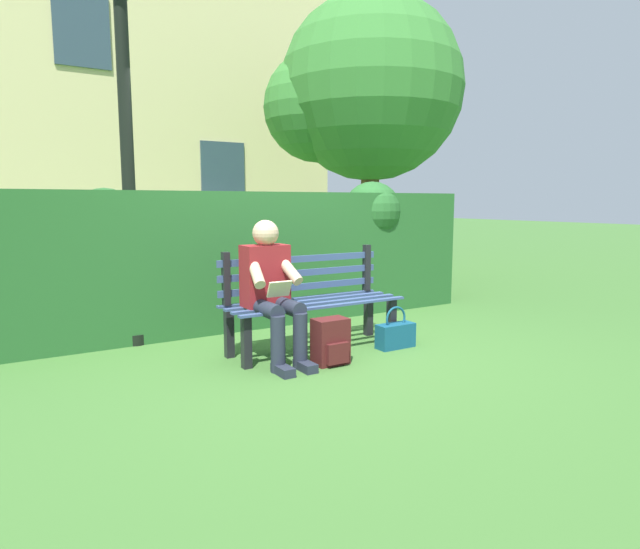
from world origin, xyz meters
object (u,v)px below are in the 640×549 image
Objects in this scene: park_bench at (310,299)px; handbag at (396,334)px; person_seated at (272,287)px; lamp_post at (125,113)px; backpack at (331,342)px; tree at (362,93)px.

park_bench is 4.26× the size of handbag.
person_seated is (0.47, 0.18, 0.17)m from park_bench.
lamp_post is (0.85, -1.16, 1.48)m from person_seated.
backpack is at bearing 78.49° from park_bench.
park_bench is 4.32× the size of backpack.
handbag is (-1.14, 0.23, -0.50)m from person_seated.
park_bench is at bearing 47.97° from tree.
tree is 12.14× the size of backpack.
tree is at bearing -134.80° from person_seated.
park_bench reaches higher than backpack.
person_seated is 2.07m from lamp_post.
lamp_post reaches higher than park_bench.
person_seated is 3.06× the size of handbag.
handbag is 3.13m from lamp_post.
handbag is (2.21, 3.60, -2.95)m from tree.
handbag is at bearing -172.20° from backpack.
park_bench is 1.40× the size of person_seated.
person_seated is 5.35m from tree.
park_bench is 0.53m from person_seated.
backpack is (-0.37, 0.33, -0.44)m from person_seated.
park_bench is 5.03m from tree.
tree reaches higher than backpack.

